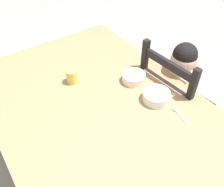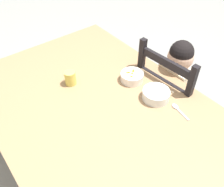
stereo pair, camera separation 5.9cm
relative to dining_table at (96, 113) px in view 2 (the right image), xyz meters
The scene contains 8 objects.
ground_plane 0.68m from the dining_table, ahead, with size 8.00×8.00×0.00m, color gray.
dining_table is the anchor object (origin of this frame).
dining_chair 0.64m from the dining_table, 81.65° to the left, with size 0.45×0.45×0.98m.
child_figure 0.60m from the dining_table, 81.95° to the left, with size 0.32×0.31×0.98m.
bowl_of_peas 0.37m from the dining_table, 57.81° to the left, with size 0.16×0.16×0.06m.
bowl_of_carrots 0.32m from the dining_table, 94.05° to the left, with size 0.14×0.14×0.05m.
spoon 0.47m from the dining_table, 45.38° to the left, with size 0.14×0.04×0.01m.
drinking_cup 0.27m from the dining_table, behind, with size 0.07×0.07×0.09m, color #DCCC56.
Camera 2 is at (0.84, -0.54, 1.77)m, focal length 39.25 mm.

